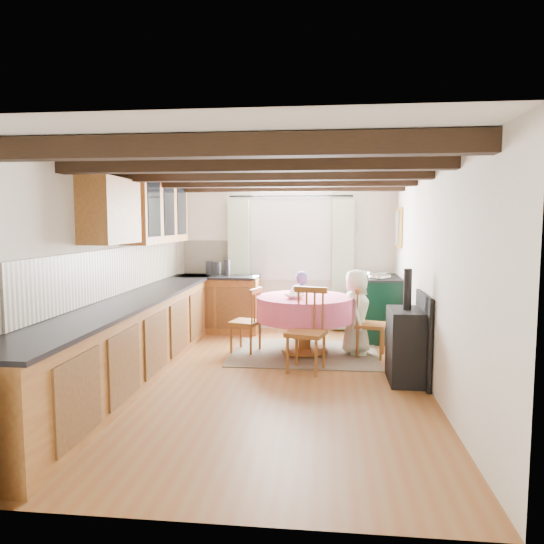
# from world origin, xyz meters

# --- Properties ---
(floor) EXTENTS (3.60, 5.50, 0.00)m
(floor) POSITION_xyz_m (0.00, 0.00, 0.00)
(floor) COLOR brown
(floor) RESTS_ON ground
(ceiling) EXTENTS (3.60, 5.50, 0.00)m
(ceiling) POSITION_xyz_m (0.00, 0.00, 2.40)
(ceiling) COLOR white
(ceiling) RESTS_ON ground
(wall_back) EXTENTS (3.60, 0.00, 2.40)m
(wall_back) POSITION_xyz_m (0.00, 2.75, 1.20)
(wall_back) COLOR silver
(wall_back) RESTS_ON ground
(wall_front) EXTENTS (3.60, 0.00, 2.40)m
(wall_front) POSITION_xyz_m (0.00, -2.75, 1.20)
(wall_front) COLOR silver
(wall_front) RESTS_ON ground
(wall_left) EXTENTS (0.00, 5.50, 2.40)m
(wall_left) POSITION_xyz_m (-1.80, 0.00, 1.20)
(wall_left) COLOR silver
(wall_left) RESTS_ON ground
(wall_right) EXTENTS (0.00, 5.50, 2.40)m
(wall_right) POSITION_xyz_m (1.80, 0.00, 1.20)
(wall_right) COLOR silver
(wall_right) RESTS_ON ground
(beam_a) EXTENTS (3.60, 0.16, 0.16)m
(beam_a) POSITION_xyz_m (0.00, -2.00, 2.31)
(beam_a) COLOR black
(beam_a) RESTS_ON ceiling
(beam_b) EXTENTS (3.60, 0.16, 0.16)m
(beam_b) POSITION_xyz_m (0.00, -1.00, 2.31)
(beam_b) COLOR black
(beam_b) RESTS_ON ceiling
(beam_c) EXTENTS (3.60, 0.16, 0.16)m
(beam_c) POSITION_xyz_m (0.00, 0.00, 2.31)
(beam_c) COLOR black
(beam_c) RESTS_ON ceiling
(beam_d) EXTENTS (3.60, 0.16, 0.16)m
(beam_d) POSITION_xyz_m (0.00, 1.00, 2.31)
(beam_d) COLOR black
(beam_d) RESTS_ON ceiling
(beam_e) EXTENTS (3.60, 0.16, 0.16)m
(beam_e) POSITION_xyz_m (0.00, 2.00, 2.31)
(beam_e) COLOR black
(beam_e) RESTS_ON ceiling
(splash_left) EXTENTS (0.02, 4.50, 0.55)m
(splash_left) POSITION_xyz_m (-1.78, 0.30, 1.20)
(splash_left) COLOR beige
(splash_left) RESTS_ON wall_left
(splash_back) EXTENTS (1.40, 0.02, 0.55)m
(splash_back) POSITION_xyz_m (-1.00, 2.73, 1.20)
(splash_back) COLOR beige
(splash_back) RESTS_ON wall_back
(base_cabinet_left) EXTENTS (0.60, 5.30, 0.88)m
(base_cabinet_left) POSITION_xyz_m (-1.50, 0.00, 0.44)
(base_cabinet_left) COLOR olive
(base_cabinet_left) RESTS_ON floor
(base_cabinet_back) EXTENTS (1.30, 0.60, 0.88)m
(base_cabinet_back) POSITION_xyz_m (-1.05, 2.45, 0.44)
(base_cabinet_back) COLOR olive
(base_cabinet_back) RESTS_ON floor
(worktop_left) EXTENTS (0.64, 5.30, 0.04)m
(worktop_left) POSITION_xyz_m (-1.48, 0.00, 0.90)
(worktop_left) COLOR black
(worktop_left) RESTS_ON base_cabinet_left
(worktop_back) EXTENTS (1.30, 0.64, 0.04)m
(worktop_back) POSITION_xyz_m (-1.05, 2.43, 0.90)
(worktop_back) COLOR black
(worktop_back) RESTS_ON base_cabinet_back
(wall_cabinet_glass) EXTENTS (0.34, 1.80, 0.90)m
(wall_cabinet_glass) POSITION_xyz_m (-1.63, 1.20, 1.95)
(wall_cabinet_glass) COLOR olive
(wall_cabinet_glass) RESTS_ON wall_left
(wall_cabinet_solid) EXTENTS (0.34, 0.90, 0.70)m
(wall_cabinet_solid) POSITION_xyz_m (-1.63, -0.30, 1.90)
(wall_cabinet_solid) COLOR olive
(wall_cabinet_solid) RESTS_ON wall_left
(window_frame) EXTENTS (1.34, 0.03, 1.54)m
(window_frame) POSITION_xyz_m (0.10, 2.73, 1.60)
(window_frame) COLOR white
(window_frame) RESTS_ON wall_back
(window_pane) EXTENTS (1.20, 0.01, 1.40)m
(window_pane) POSITION_xyz_m (0.10, 2.74, 1.60)
(window_pane) COLOR white
(window_pane) RESTS_ON wall_back
(curtain_left) EXTENTS (0.35, 0.10, 2.10)m
(curtain_left) POSITION_xyz_m (-0.75, 2.65, 1.10)
(curtain_left) COLOR beige
(curtain_left) RESTS_ON wall_back
(curtain_right) EXTENTS (0.35, 0.10, 2.10)m
(curtain_right) POSITION_xyz_m (0.95, 2.65, 1.10)
(curtain_right) COLOR beige
(curtain_right) RESTS_ON wall_back
(curtain_rod) EXTENTS (2.00, 0.03, 0.03)m
(curtain_rod) POSITION_xyz_m (0.10, 2.65, 2.20)
(curtain_rod) COLOR black
(curtain_rod) RESTS_ON wall_back
(wall_picture) EXTENTS (0.04, 0.50, 0.60)m
(wall_picture) POSITION_xyz_m (1.77, 2.30, 1.70)
(wall_picture) COLOR gold
(wall_picture) RESTS_ON wall_right
(wall_plate) EXTENTS (0.30, 0.02, 0.30)m
(wall_plate) POSITION_xyz_m (1.05, 2.72, 1.70)
(wall_plate) COLOR silver
(wall_plate) RESTS_ON wall_back
(rug) EXTENTS (1.96, 1.53, 0.01)m
(rug) POSITION_xyz_m (0.40, 1.18, 0.01)
(rug) COLOR #4D4335
(rug) RESTS_ON floor
(dining_table) EXTENTS (1.30, 1.30, 0.79)m
(dining_table) POSITION_xyz_m (0.40, 1.18, 0.39)
(dining_table) COLOR #C95B84
(dining_table) RESTS_ON floor
(chair_near) EXTENTS (0.54, 0.55, 1.01)m
(chair_near) POSITION_xyz_m (0.45, 0.37, 0.50)
(chair_near) COLOR brown
(chair_near) RESTS_ON floor
(chair_left) EXTENTS (0.49, 0.48, 0.89)m
(chair_left) POSITION_xyz_m (-0.41, 1.20, 0.45)
(chair_left) COLOR brown
(chair_left) RESTS_ON floor
(chair_right) EXTENTS (0.49, 0.47, 0.92)m
(chair_right) POSITION_xyz_m (1.28, 1.13, 0.46)
(chair_right) COLOR brown
(chair_right) RESTS_ON floor
(aga_range) EXTENTS (0.68, 1.06, 0.97)m
(aga_range) POSITION_xyz_m (1.47, 2.24, 0.49)
(aga_range) COLOR black
(aga_range) RESTS_ON floor
(cast_iron_stove) EXTENTS (0.38, 0.64, 1.27)m
(cast_iron_stove) POSITION_xyz_m (1.58, 0.11, 0.64)
(cast_iron_stove) COLOR black
(cast_iron_stove) RESTS_ON floor
(child_far) EXTENTS (0.43, 0.33, 1.06)m
(child_far) POSITION_xyz_m (0.32, 1.95, 0.53)
(child_far) COLOR #4B456C
(child_far) RESTS_ON floor
(child_right) EXTENTS (0.40, 0.58, 1.15)m
(child_right) POSITION_xyz_m (1.09, 1.24, 0.58)
(child_right) COLOR beige
(child_right) RESTS_ON floor
(bowl_a) EXTENTS (0.33, 0.33, 0.06)m
(bowl_a) POSITION_xyz_m (0.27, 0.99, 0.81)
(bowl_a) COLOR silver
(bowl_a) RESTS_ON dining_table
(bowl_b) EXTENTS (0.22, 0.22, 0.07)m
(bowl_b) POSITION_xyz_m (0.30, 1.27, 0.82)
(bowl_b) COLOR silver
(bowl_b) RESTS_ON dining_table
(cup) EXTENTS (0.11, 0.11, 0.09)m
(cup) POSITION_xyz_m (0.32, 1.40, 0.83)
(cup) COLOR silver
(cup) RESTS_ON dining_table
(canister_tall) EXTENTS (0.13, 0.13, 0.23)m
(canister_tall) POSITION_xyz_m (-1.21, 2.52, 1.03)
(canister_tall) COLOR #262628
(canister_tall) RESTS_ON worktop_back
(canister_wide) EXTENTS (0.20, 0.20, 0.22)m
(canister_wide) POSITION_xyz_m (-1.11, 2.56, 1.03)
(canister_wide) COLOR #262628
(canister_wide) RESTS_ON worktop_back
(canister_slim) EXTENTS (0.09, 0.09, 0.27)m
(canister_slim) POSITION_xyz_m (-0.89, 2.37, 1.05)
(canister_slim) COLOR #262628
(canister_slim) RESTS_ON worktop_back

